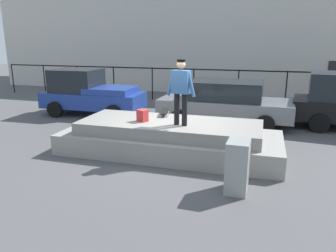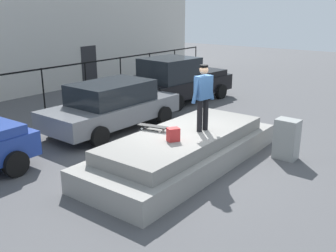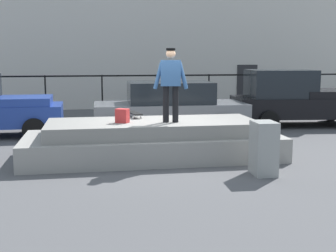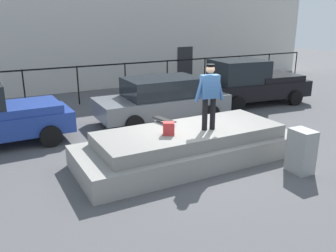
{
  "view_description": "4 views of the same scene",
  "coord_description": "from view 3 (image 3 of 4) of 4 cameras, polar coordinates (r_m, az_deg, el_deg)",
  "views": [
    {
      "loc": [
        2.26,
        -8.31,
        3.04
      ],
      "look_at": [
        -0.55,
        1.19,
        0.4
      ],
      "focal_mm": 34.7,
      "sensor_mm": 36.0,
      "label": 1
    },
    {
      "loc": [
        -7.79,
        -5.35,
        3.91
      ],
      "look_at": [
        0.33,
        0.82,
        0.76
      ],
      "focal_mm": 41.16,
      "sensor_mm": 36.0,
      "label": 2
    },
    {
      "loc": [
        -1.56,
        -10.45,
        2.37
      ],
      "look_at": [
        0.43,
        1.01,
        0.58
      ],
      "focal_mm": 48.09,
      "sensor_mm": 36.0,
      "label": 3
    },
    {
      "loc": [
        -4.79,
        -7.53,
        3.7
      ],
      "look_at": [
        -0.25,
        0.91,
        0.7
      ],
      "focal_mm": 37.74,
      "sensor_mm": 36.0,
      "label": 4
    }
  ],
  "objects": [
    {
      "name": "utility_box",
      "position": [
        9.3,
        12.04,
        -2.77
      ],
      "size": [
        0.46,
        0.62,
        1.09
      ],
      "primitive_type": "cube",
      "rotation": [
        0.0,
        0.0,
        -0.04
      ],
      "color": "gray",
      "rests_on": "ground_plane"
    },
    {
      "name": "ground_plane",
      "position": [
        10.83,
        -1.31,
        -3.9
      ],
      "size": [
        60.0,
        60.0,
        0.0
      ],
      "primitive_type": "plane",
      "color": "#4C4C4F"
    },
    {
      "name": "concrete_ledge",
      "position": [
        10.67,
        -1.95,
        -1.89
      ],
      "size": [
        5.99,
        2.33,
        0.88
      ],
      "color": "gray",
      "rests_on": "ground_plane"
    },
    {
      "name": "skateboarder",
      "position": [
        10.27,
        0.34,
        5.88
      ],
      "size": [
        0.8,
        0.31,
        1.69
      ],
      "color": "black",
      "rests_on": "concrete_ledge"
    },
    {
      "name": "car_black_pickup_far",
      "position": [
        16.28,
        16.09,
        3.39
      ],
      "size": [
        4.91,
        2.56,
        1.93
      ],
      "color": "black",
      "rests_on": "ground_plane"
    },
    {
      "name": "skateboard",
      "position": [
        11.27,
        -4.36,
        1.64
      ],
      "size": [
        0.36,
        0.83,
        0.12
      ],
      "color": "black",
      "rests_on": "concrete_ledge"
    },
    {
      "name": "warehouse_building",
      "position": [
        25.14,
        -6.39,
        10.94
      ],
      "size": [
        30.02,
        9.16,
        6.69
      ],
      "color": "beige",
      "rests_on": "ground_plane"
    },
    {
      "name": "car_grey_sedan_mid",
      "position": [
        14.36,
        0.25,
        2.56
      ],
      "size": [
        4.82,
        2.31,
        1.59
      ],
      "color": "slate",
      "rests_on": "ground_plane"
    },
    {
      "name": "fence_row",
      "position": [
        18.11,
        -4.89,
        4.98
      ],
      "size": [
        24.06,
        0.06,
        1.67
      ],
      "color": "black",
      "rests_on": "ground_plane"
    },
    {
      "name": "backpack",
      "position": [
        10.32,
        -5.81,
        1.3
      ],
      "size": [
        0.34,
        0.31,
        0.32
      ],
      "primitive_type": "cube",
      "rotation": [
        0.0,
        0.0,
        5.78
      ],
      "color": "red",
      "rests_on": "concrete_ledge"
    }
  ]
}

